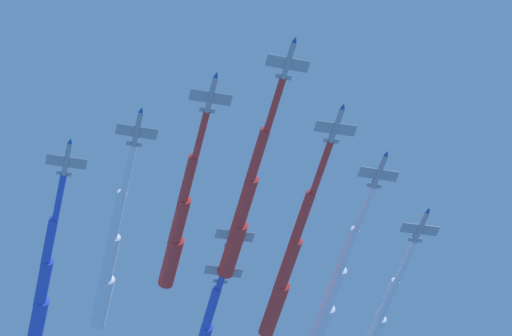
{
  "coord_description": "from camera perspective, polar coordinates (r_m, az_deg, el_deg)",
  "views": [
    {
      "loc": [
        -103.19,
        112.97,
        9.59
      ],
      "look_at": [
        0.0,
        0.0,
        199.22
      ],
      "focal_mm": 82.95,
      "sensor_mm": 36.0,
      "label": 1
    }
  ],
  "objects": [
    {
      "name": "jet_starboard_mid",
      "position": [
        263.7,
        -7.08,
        -4.51
      ],
      "size": [
        53.48,
        38.44,
        3.71
      ],
      "color": "#9EA3AD"
    },
    {
      "name": "jet_starboard_inner",
      "position": [
        255.0,
        -3.71,
        -2.66
      ],
      "size": [
        49.54,
        35.93,
        3.71
      ],
      "color": "#9EA3AD"
    },
    {
      "name": "jet_port_mid",
      "position": [
        270.28,
        3.73,
        -5.99
      ],
      "size": [
        51.74,
        36.95,
        3.72
      ],
      "color": "#9EA3AD"
    },
    {
      "name": "jet_lead",
      "position": [
        250.99,
        -0.56,
        -1.84
      ],
      "size": [
        53.99,
        38.42,
        3.7
      ],
      "color": "#9EA3AD"
    },
    {
      "name": "jet_starboard_outer",
      "position": [
        271.49,
        -10.2,
        -5.53
      ],
      "size": [
        53.15,
        37.21,
        3.74
      ],
      "color": "#9EA3AD"
    },
    {
      "name": "jet_port_inner",
      "position": [
        260.39,
        1.53,
        -4.81
      ],
      "size": [
        56.5,
        40.26,
        3.82
      ],
      "color": "#9EA3AD"
    }
  ]
}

